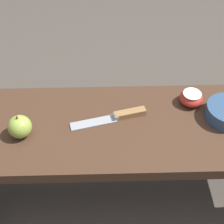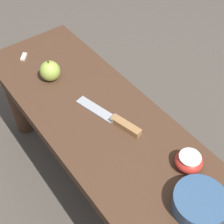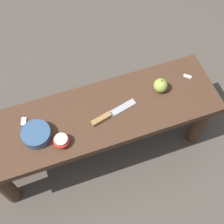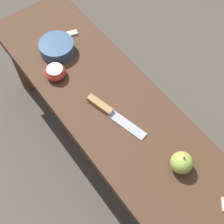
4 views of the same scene
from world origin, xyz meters
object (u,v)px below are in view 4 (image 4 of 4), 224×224
object	(u,v)px
apple_whole	(182,163)
apple_cut	(56,72)
wooden_bench	(109,113)
bowl	(57,47)
knife	(107,110)

from	to	relation	value
apple_whole	apple_cut	size ratio (longest dim) A/B	1.03
wooden_bench	apple_whole	bearing A→B (deg)	-174.65
apple_cut	apple_whole	bearing A→B (deg)	-167.31
wooden_bench	bowl	xyz separation A→B (m)	(0.30, 0.02, 0.11)
apple_whole	apple_cut	distance (m)	0.54
apple_cut	knife	bearing A→B (deg)	-165.62
knife	wooden_bench	bearing A→B (deg)	122.55
apple_cut	bowl	xyz separation A→B (m)	(0.10, -0.07, 0.00)
wooden_bench	apple_whole	size ratio (longest dim) A/B	15.05
knife	apple_cut	distance (m)	0.24
knife	bowl	world-z (taller)	bowl
wooden_bench	apple_whole	distance (m)	0.35
knife	apple_cut	bearing A→B (deg)	-179.22
knife	apple_whole	xyz separation A→B (m)	(-0.29, -0.06, 0.03)
knife	bowl	size ratio (longest dim) A/B	1.84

